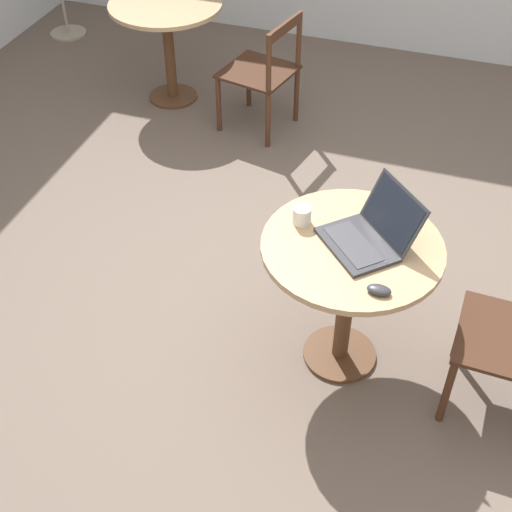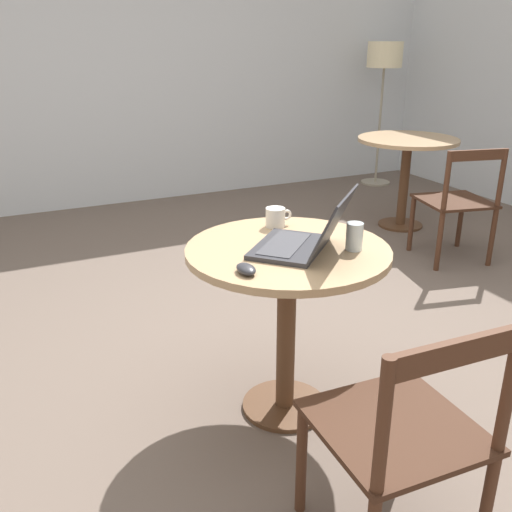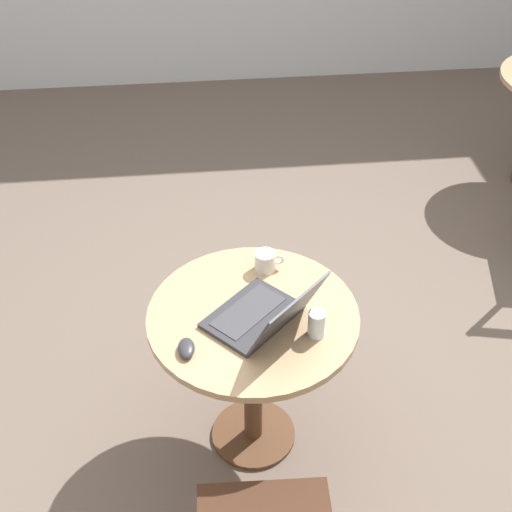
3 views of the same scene
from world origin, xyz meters
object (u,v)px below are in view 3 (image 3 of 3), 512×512
at_px(mug, 266,261).
at_px(drinking_glass, 317,324).
at_px(cafe_table_near, 253,341).
at_px(mouse, 186,348).
at_px(laptop, 264,315).

distance_m(mug, drinking_glass, 0.41).
distance_m(cafe_table_near, mouse, 0.34).
bearing_deg(mouse, mug, 51.65).
bearing_deg(laptop, mug, 82.14).
relative_size(cafe_table_near, laptop, 1.67).
bearing_deg(mug, laptop, -97.86).
xyz_separation_m(laptop, drinking_glass, (0.18, -0.07, 0.00)).
xyz_separation_m(cafe_table_near, mouse, (-0.25, -0.16, 0.16)).
height_order(mouse, mug, mug).
bearing_deg(mug, cafe_table_near, -106.89).
distance_m(cafe_table_near, drinking_glass, 0.32).
height_order(laptop, drinking_glass, laptop).
relative_size(cafe_table_near, drinking_glass, 7.49).
relative_size(mouse, mug, 0.83).
xyz_separation_m(cafe_table_near, mug, (0.08, 0.25, 0.19)).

